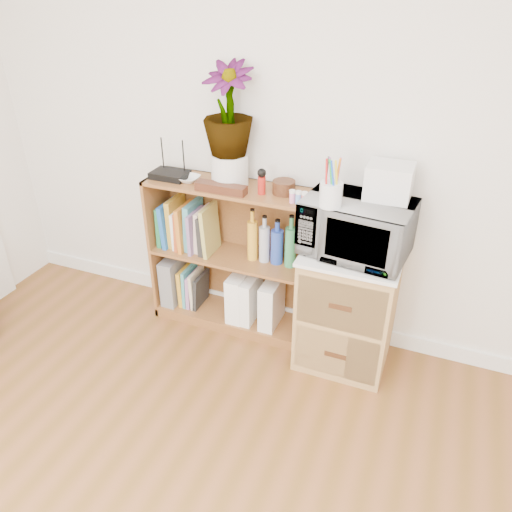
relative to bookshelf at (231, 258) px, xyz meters
The scene contains 21 objects.
skirting_board 0.57m from the bookshelf, 21.80° to the left, with size 4.00×0.02×0.10m, color white.
bookshelf is the anchor object (origin of this frame).
wicker_unit 0.76m from the bookshelf, ahead, with size 0.50×0.45×0.70m, color #9E7542.
microwave 0.85m from the bookshelf, ahead, with size 0.54×0.36×0.30m, color white.
pen_cup 0.90m from the bookshelf, 17.78° to the right, with size 0.11×0.11×0.12m, color silver.
small_appliance 1.07m from the bookshelf, ahead, with size 0.22×0.18×0.18m, color silver.
router 0.62m from the bookshelf, behind, with size 0.21×0.14×0.04m, color black.
white_bowl 0.55m from the bookshelf, behind, with size 0.13×0.13×0.03m, color silver.
plant_pot 0.56m from the bookshelf, 97.87° to the left, with size 0.21×0.21×0.18m, color silver.
potted_plant 0.90m from the bookshelf, 97.87° to the left, with size 0.27×0.27×0.49m, color #29672E.
trinket_box 0.51m from the bookshelf, 91.62° to the right, with size 0.29×0.07×0.05m, color #34180E.
kokeshi_doll 0.57m from the bookshelf, 10.65° to the right, with size 0.04×0.04×0.10m, color #A91C14.
wooden_bowl 0.60m from the bookshelf, ahead, with size 0.12×0.12×0.07m, color #34180E.
paint_jars 0.67m from the bookshelf, 11.65° to the right, with size 0.12×0.04×0.06m, color pink.
file_box 0.48m from the bookshelf, behind, with size 0.10×0.26×0.32m, color slate.
magazine_holder_left 0.26m from the bookshelf, 10.07° to the right, with size 0.10×0.25×0.31m, color white.
magazine_holder_mid 0.28m from the bookshelf, ahead, with size 0.09×0.24×0.30m, color white.
magazine_holder_right 0.37m from the bookshelf, ahead, with size 0.10×0.24×0.30m, color white.
cookbooks 0.33m from the bookshelf, behind, with size 0.36×0.20×0.31m.
liquor_bottles 0.31m from the bookshelf, ahead, with size 0.30×0.07×0.32m.
lower_books 0.40m from the bookshelf, behind, with size 0.15×0.19×0.27m.
Camera 1 is at (0.77, -0.28, 2.02)m, focal length 35.00 mm.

